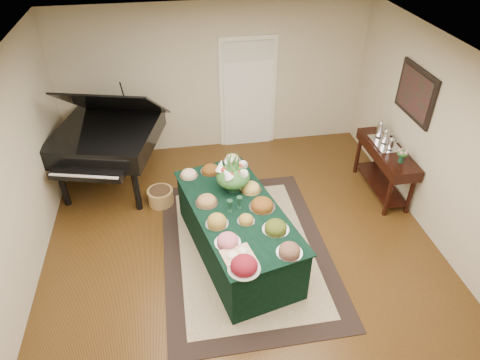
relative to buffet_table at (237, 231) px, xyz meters
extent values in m
plane|color=black|center=(0.09, -0.02, -0.40)|extent=(6.00, 6.00, 0.00)
cube|color=black|center=(0.13, 0.06, -0.40)|extent=(2.29, 3.21, 0.01)
cube|color=beige|center=(0.13, 0.06, -0.39)|extent=(1.84, 2.75, 0.01)
cube|color=white|center=(0.69, 2.96, 0.65)|extent=(1.05, 0.04, 2.10)
cube|color=white|center=(0.69, 2.94, 0.60)|extent=(0.90, 0.06, 2.00)
cube|color=black|center=(0.00, 0.00, -0.01)|extent=(1.48, 2.37, 0.79)
cube|color=black|center=(0.00, 0.00, 0.39)|extent=(1.55, 2.44, 0.02)
cylinder|color=silver|center=(-0.29, -0.25, 0.40)|extent=(0.29, 0.29, 0.01)
ellipsoid|color=#A58430|center=(-0.29, -0.25, 0.46)|extent=(0.24, 0.24, 0.10)
cylinder|color=silver|center=(0.47, -0.89, 0.40)|extent=(0.31, 0.31, 0.01)
ellipsoid|color=brown|center=(0.47, -0.89, 0.45)|extent=(0.25, 0.25, 0.09)
cylinder|color=silver|center=(0.41, -0.48, 0.40)|extent=(0.33, 0.33, 0.01)
ellipsoid|color=#425014|center=(0.41, -0.48, 0.45)|extent=(0.27, 0.27, 0.08)
cylinder|color=#ABB4AA|center=(-0.09, -1.04, 0.40)|extent=(0.37, 0.37, 0.01)
ellipsoid|color=maroon|center=(-0.09, -1.04, 0.46)|extent=(0.31, 0.31, 0.11)
cylinder|color=silver|center=(-0.24, 0.90, 0.40)|extent=(0.31, 0.31, 0.01)
ellipsoid|color=brown|center=(-0.24, 0.90, 0.44)|extent=(0.25, 0.25, 0.07)
cylinder|color=silver|center=(0.08, -0.26, 0.40)|extent=(0.23, 0.23, 0.01)
ellipsoid|color=#A58430|center=(0.08, -0.26, 0.44)|extent=(0.19, 0.19, 0.06)
cylinder|color=silver|center=(0.33, -0.03, 0.40)|extent=(0.35, 0.35, 0.01)
ellipsoid|color=brown|center=(0.33, -0.03, 0.45)|extent=(0.29, 0.29, 0.09)
cylinder|color=silver|center=(0.12, 1.11, 0.40)|extent=(0.27, 0.27, 0.01)
ellipsoid|color=beige|center=(0.12, 1.11, 0.45)|extent=(0.22, 0.22, 0.08)
cylinder|color=silver|center=(-0.21, -0.61, 0.40)|extent=(0.32, 0.32, 0.01)
ellipsoid|color=#D86C7F|center=(-0.21, -0.61, 0.45)|extent=(0.26, 0.26, 0.08)
cylinder|color=silver|center=(-0.37, 0.18, 0.40)|extent=(0.31, 0.31, 0.01)
ellipsoid|color=#A47441|center=(-0.37, 0.18, 0.45)|extent=(0.26, 0.26, 0.08)
cylinder|color=silver|center=(0.26, 0.36, 0.40)|extent=(0.30, 0.30, 0.01)
ellipsoid|color=gold|center=(0.26, 0.36, 0.45)|extent=(0.25, 0.25, 0.08)
cylinder|color=silver|center=(-0.56, 0.84, 0.40)|extent=(0.27, 0.27, 0.01)
ellipsoid|color=beige|center=(-0.56, 0.84, 0.44)|extent=(0.23, 0.23, 0.07)
cube|color=tan|center=(-0.12, -0.86, 0.41)|extent=(0.42, 0.42, 0.02)
ellipsoid|color=white|center=(-0.18, -0.84, 0.46)|extent=(0.14, 0.14, 0.08)
ellipsoid|color=white|center=(-0.05, -0.79, 0.45)|extent=(0.12, 0.12, 0.07)
cube|color=#FFA728|center=(-0.05, -0.93, 0.44)|extent=(0.11, 0.11, 0.05)
cylinder|color=#143422|center=(0.02, 0.41, 0.49)|extent=(0.18, 0.18, 0.18)
ellipsoid|color=#2B5D25|center=(0.02, 0.41, 0.62)|extent=(0.46, 0.46, 0.30)
cylinder|color=black|center=(-2.51, 1.53, -0.03)|extent=(0.10, 0.10, 0.75)
cylinder|color=black|center=(-1.37, 1.22, -0.03)|extent=(0.10, 0.10, 0.75)
cylinder|color=black|center=(-1.59, 2.67, -0.03)|extent=(0.10, 0.10, 0.75)
cube|color=black|center=(-1.77, 2.00, 0.51)|extent=(1.87, 1.95, 0.32)
cube|color=black|center=(-2.01, 1.12, 0.40)|extent=(1.10, 0.49, 0.10)
cube|color=black|center=(-1.59, 2.10, 1.02)|extent=(1.70, 1.50, 0.83)
cylinder|color=olive|center=(-1.03, 1.30, -0.28)|extent=(0.41, 0.41, 0.26)
cylinder|color=black|center=(2.41, 0.43, -0.08)|extent=(0.07, 0.07, 0.65)
cylinder|color=black|center=(2.77, 0.43, -0.08)|extent=(0.07, 0.07, 0.65)
cylinder|color=black|center=(2.41, 1.62, -0.08)|extent=(0.07, 0.07, 0.65)
cylinder|color=black|center=(2.77, 1.62, -0.08)|extent=(0.07, 0.07, 0.65)
cube|color=black|center=(2.59, 1.02, 0.34)|extent=(0.45, 1.41, 0.18)
cube|color=black|center=(2.59, 1.02, -0.25)|extent=(0.38, 1.24, 0.03)
cube|color=silver|center=(2.59, 1.17, 0.44)|extent=(0.34, 0.58, 0.02)
cylinder|color=#143422|center=(2.59, 0.63, 0.49)|extent=(0.08, 0.08, 0.12)
ellipsoid|color=pink|center=(2.59, 0.63, 0.60)|extent=(0.18, 0.18, 0.12)
cube|color=black|center=(2.81, 1.02, 1.35)|extent=(0.04, 0.95, 0.75)
cube|color=#4C1422|center=(2.79, 1.02, 1.35)|extent=(0.01, 0.82, 0.62)
camera|label=1|loc=(-0.67, -4.23, 3.96)|focal=32.00mm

